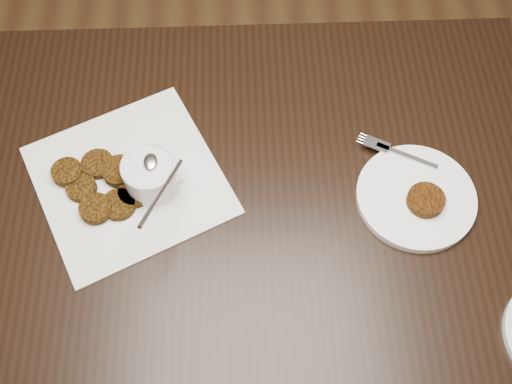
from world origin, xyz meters
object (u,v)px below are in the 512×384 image
at_px(napkin, 129,180).
at_px(plate_with_patty, 417,195).
at_px(sauce_ramekin, 148,165).
at_px(table, 240,257).

xyz_separation_m(napkin, plate_with_patty, (0.54, -0.06, 0.01)).
bearing_deg(sauce_ramekin, plate_with_patty, -5.49).
distance_m(napkin, sauce_ramekin, 0.09).
distance_m(napkin, plate_with_patty, 0.55).
relative_size(table, sauce_ramekin, 9.02).
height_order(sauce_ramekin, plate_with_patty, sauce_ramekin).
relative_size(napkin, plate_with_patty, 1.48).
height_order(table, sauce_ramekin, sauce_ramekin).
bearing_deg(napkin, plate_with_patty, -6.28).
bearing_deg(table, napkin, 177.55).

